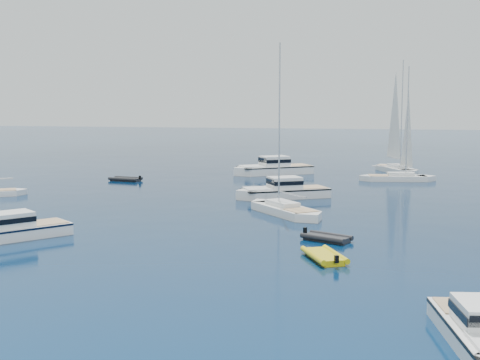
# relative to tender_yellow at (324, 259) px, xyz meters

# --- Properties ---
(ground) EXTENTS (400.00, 400.00, 0.00)m
(ground) POSITION_rel_tender_yellow_xyz_m (-10.00, -2.78, 0.00)
(ground) COLOR navy
(ground) RESTS_ON ground
(motor_cruiser_left) EXTENTS (8.07, 9.13, 2.46)m
(motor_cruiser_left) POSITION_rel_tender_yellow_xyz_m (-22.41, 1.17, 0.00)
(motor_cruiser_left) COLOR white
(motor_cruiser_left) RESTS_ON ground
(motor_cruiser_centre) EXTENTS (10.63, 7.94, 2.73)m
(motor_cruiser_centre) POSITION_rel_tender_yellow_xyz_m (-6.40, 24.97, 0.00)
(motor_cruiser_centre) COLOR silver
(motor_cruiser_centre) RESTS_ON ground
(motor_cruiser_distant) EXTENTS (11.88, 9.72, 3.12)m
(motor_cruiser_distant) POSITION_rel_tender_yellow_xyz_m (-10.94, 46.04, 0.00)
(motor_cruiser_distant) COLOR white
(motor_cruiser_distant) RESTS_ON ground
(sailboat_mid_r) EXTENTS (8.81, 9.70, 15.33)m
(sailboat_mid_r) POSITION_rel_tender_yellow_xyz_m (-4.77, 15.55, 0.00)
(sailboat_mid_r) COLOR white
(sailboat_mid_r) RESTS_ON ground
(sailboat_centre) EXTENTS (10.19, 4.23, 14.54)m
(sailboat_centre) POSITION_rel_tender_yellow_xyz_m (5.35, 42.10, 0.00)
(sailboat_centre) COLOR silver
(sailboat_centre) RESTS_ON ground
(sailboat_sails_r) EXTENTS (7.15, 10.98, 15.90)m
(sailboat_sails_r) POSITION_rel_tender_yellow_xyz_m (5.44, 52.08, 0.00)
(sailboat_sails_r) COLOR silver
(sailboat_sails_r) RESTS_ON ground
(tender_yellow) EXTENTS (3.75, 4.68, 0.95)m
(tender_yellow) POSITION_rel_tender_yellow_xyz_m (0.00, 0.00, 0.00)
(tender_yellow) COLOR #D0BC0C
(tender_yellow) RESTS_ON ground
(tender_grey_near) EXTENTS (4.07, 3.31, 0.95)m
(tender_grey_near) POSITION_rel_tender_yellow_xyz_m (-0.31, 5.44, 0.00)
(tender_grey_near) COLOR black
(tender_grey_near) RESTS_ON ground
(tender_grey_far) EXTENTS (4.37, 2.78, 0.95)m
(tender_grey_far) POSITION_rel_tender_yellow_xyz_m (-27.53, 34.77, 0.00)
(tender_grey_far) COLOR black
(tender_grey_far) RESTS_ON ground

